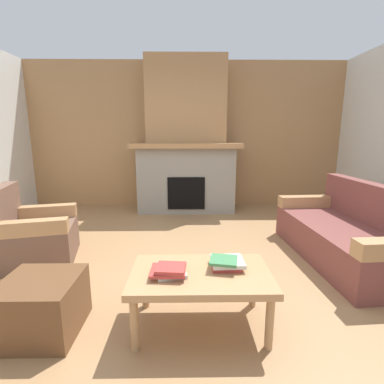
{
  "coord_description": "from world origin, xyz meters",
  "views": [
    {
      "loc": [
        0.02,
        -2.58,
        1.41
      ],
      "look_at": [
        0.07,
        0.6,
        0.74
      ],
      "focal_mm": 26.72,
      "sensor_mm": 36.0,
      "label": 1
    }
  ],
  "objects_px": {
    "fireplace": "(186,146)",
    "couch": "(348,235)",
    "coffee_table": "(201,279)",
    "ottoman": "(42,306)",
    "armchair": "(33,235)"
  },
  "relations": [
    {
      "from": "couch",
      "to": "coffee_table",
      "type": "relative_size",
      "value": 1.85
    },
    {
      "from": "coffee_table",
      "to": "ottoman",
      "type": "relative_size",
      "value": 1.92
    },
    {
      "from": "couch",
      "to": "ottoman",
      "type": "relative_size",
      "value": 3.55
    },
    {
      "from": "couch",
      "to": "ottoman",
      "type": "bearing_deg",
      "value": -157.76
    },
    {
      "from": "armchair",
      "to": "couch",
      "type": "bearing_deg",
      "value": -0.45
    },
    {
      "from": "armchair",
      "to": "ottoman",
      "type": "relative_size",
      "value": 1.77
    },
    {
      "from": "fireplace",
      "to": "couch",
      "type": "xyz_separation_m",
      "value": [
        1.82,
        -2.21,
        -0.88
      ]
    },
    {
      "from": "fireplace",
      "to": "ottoman",
      "type": "relative_size",
      "value": 5.19
    },
    {
      "from": "couch",
      "to": "armchair",
      "type": "bearing_deg",
      "value": 179.55
    },
    {
      "from": "couch",
      "to": "coffee_table",
      "type": "height_order",
      "value": "couch"
    },
    {
      "from": "fireplace",
      "to": "armchair",
      "type": "xyz_separation_m",
      "value": [
        -1.7,
        -2.18,
        -0.87
      ]
    },
    {
      "from": "couch",
      "to": "ottoman",
      "type": "height_order",
      "value": "couch"
    },
    {
      "from": "fireplace",
      "to": "armchair",
      "type": "relative_size",
      "value": 2.94
    },
    {
      "from": "fireplace",
      "to": "couch",
      "type": "height_order",
      "value": "fireplace"
    },
    {
      "from": "couch",
      "to": "armchair",
      "type": "relative_size",
      "value": 2.01
    }
  ]
}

